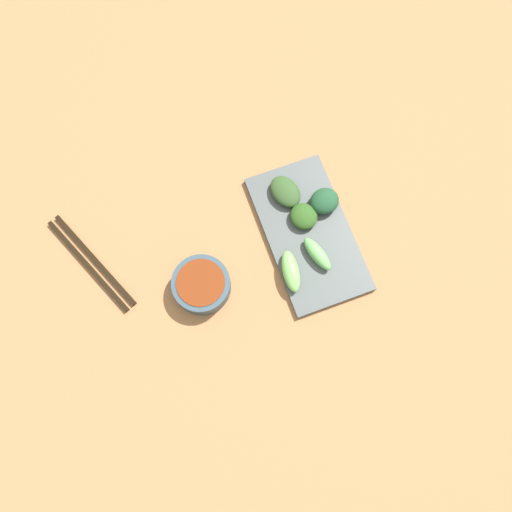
{
  "coord_description": "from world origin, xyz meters",
  "views": [
    {
      "loc": [
        -0.11,
        -0.24,
        0.93
      ],
      "look_at": [
        -0.03,
        -0.01,
        0.05
      ],
      "focal_mm": 35.84,
      "sensor_mm": 36.0,
      "label": 1
    }
  ],
  "objects": [
    {
      "name": "sauce_bowl",
      "position": [
        -0.14,
        -0.03,
        0.04
      ],
      "size": [
        0.1,
        0.1,
        0.04
      ],
      "color": "#334855",
      "rests_on": "tabletop"
    },
    {
      "name": "broccoli_stalk_0",
      "position": [
        0.08,
        -0.05,
        0.04
      ],
      "size": [
        0.04,
        0.08,
        0.02
      ],
      "primitive_type": "ellipsoid",
      "rotation": [
        0.0,
        0.0,
        0.28
      ],
      "color": "#64AB5B",
      "rests_on": "serving_plate"
    },
    {
      "name": "broccoli_stalk_1",
      "position": [
        0.02,
        -0.06,
        0.04
      ],
      "size": [
        0.04,
        0.08,
        0.02
      ],
      "primitive_type": "ellipsoid",
      "rotation": [
        0.0,
        0.0,
        -0.15
      ],
      "color": "#6FB759",
      "rests_on": "serving_plate"
    },
    {
      "name": "broccoli_leafy_2",
      "position": [
        0.07,
        0.09,
        0.04
      ],
      "size": [
        0.06,
        0.08,
        0.02
      ],
      "primitive_type": "ellipsoid",
      "rotation": [
        0.0,
        0.0,
        0.25
      ],
      "color": "#2F4E24",
      "rests_on": "serving_plate"
    },
    {
      "name": "tabletop",
      "position": [
        0.0,
        0.0,
        0.01
      ],
      "size": [
        2.1,
        2.1,
        0.02
      ],
      "primitive_type": "cube",
      "color": "#9F6F45",
      "rests_on": "ground"
    },
    {
      "name": "broccoli_leafy_3",
      "position": [
        0.08,
        0.03,
        0.04
      ],
      "size": [
        0.06,
        0.06,
        0.02
      ],
      "primitive_type": "ellipsoid",
      "rotation": [
        0.0,
        0.0,
        0.3
      ],
      "color": "#29511C",
      "rests_on": "serving_plate"
    },
    {
      "name": "serving_plate",
      "position": [
        0.08,
        0.0,
        0.03
      ],
      "size": [
        0.15,
        0.28,
        0.01
      ],
      "primitive_type": "cube",
      "color": "#485050",
      "rests_on": "tabletop"
    },
    {
      "name": "chopsticks",
      "position": [
        -0.32,
        0.08,
        0.02
      ],
      "size": [
        0.11,
        0.22,
        0.01
      ],
      "rotation": [
        0.0,
        0.0,
        0.41
      ],
      "color": "black",
      "rests_on": "tabletop"
    },
    {
      "name": "broccoli_leafy_4",
      "position": [
        0.13,
        0.04,
        0.05
      ],
      "size": [
        0.07,
        0.06,
        0.03
      ],
      "primitive_type": "ellipsoid",
      "rotation": [
        0.0,
        0.0,
        0.25
      ],
      "color": "#1D482B",
      "rests_on": "serving_plate"
    }
  ]
}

